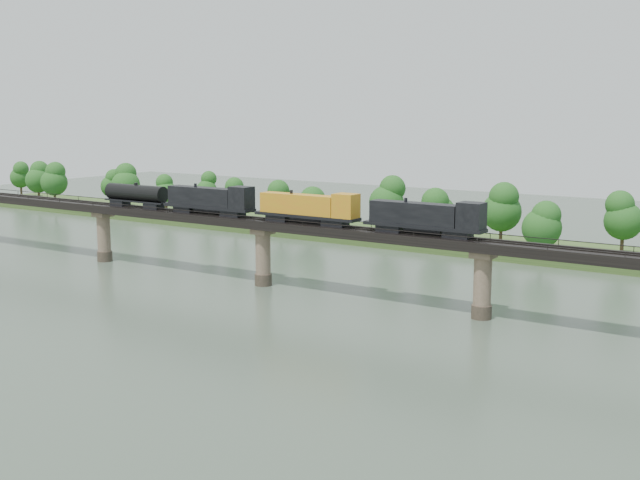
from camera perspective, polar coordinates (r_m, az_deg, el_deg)
The scene contains 6 objects.
ground at distance 117.46m, azimuth -13.07°, elevation -5.80°, with size 400.00×400.00×0.00m, color #354436.
far_bank at distance 184.68m, azimuth 6.43°, elevation 0.13°, with size 300.00×24.00×1.60m, color #304B1E.
bridge at distance 137.96m, azimuth -4.07°, elevation -1.01°, with size 236.00×30.00×11.50m.
bridge_superstructure at distance 136.96m, azimuth -4.10°, elevation 1.60°, with size 220.00×4.90×0.75m.
far_treeline at distance 183.57m, azimuth 3.55°, elevation 2.64°, with size 289.06×17.54×13.60m.
freight_train at distance 135.35m, azimuth -3.38°, elevation 2.48°, with size 77.97×3.04×5.37m.
Camera 1 is at (83.17, -77.24, 30.22)m, focal length 45.00 mm.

